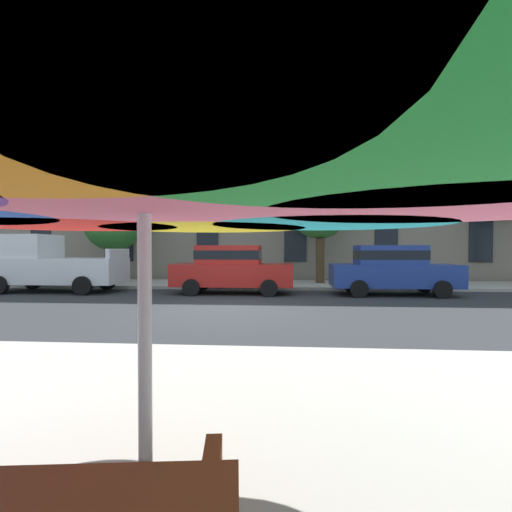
{
  "coord_description": "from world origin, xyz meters",
  "views": [
    {
      "loc": [
        1.81,
        -10.63,
        1.67
      ],
      "look_at": [
        0.71,
        3.2,
        1.4
      ],
      "focal_mm": 27.44,
      "sensor_mm": 36.0,
      "label": 1
    }
  ],
  "objects_px": {
    "pickup_white": "(50,265)",
    "sedan_red": "(232,268)",
    "street_tree_left": "(113,217)",
    "sedan_blue": "(392,268)",
    "patio_umbrella": "(144,155)",
    "street_tree_middle": "(319,209)"
  },
  "relations": [
    {
      "from": "pickup_white",
      "to": "sedan_red",
      "type": "distance_m",
      "value": 7.06
    },
    {
      "from": "street_tree_left",
      "to": "sedan_blue",
      "type": "bearing_deg",
      "value": -15.8
    },
    {
      "from": "sedan_red",
      "to": "patio_umbrella",
      "type": "bearing_deg",
      "value": -83.58
    },
    {
      "from": "sedan_blue",
      "to": "patio_umbrella",
      "type": "xyz_separation_m",
      "value": [
        -4.36,
        -12.7,
        1.12
      ]
    },
    {
      "from": "street_tree_left",
      "to": "street_tree_middle",
      "type": "bearing_deg",
      "value": 1.54
    },
    {
      "from": "street_tree_left",
      "to": "patio_umbrella",
      "type": "relative_size",
      "value": 1.18
    },
    {
      "from": "pickup_white",
      "to": "street_tree_middle",
      "type": "relative_size",
      "value": 1.05
    },
    {
      "from": "pickup_white",
      "to": "street_tree_middle",
      "type": "distance_m",
      "value": 11.4
    },
    {
      "from": "pickup_white",
      "to": "sedan_red",
      "type": "relative_size",
      "value": 1.16
    },
    {
      "from": "pickup_white",
      "to": "patio_umbrella",
      "type": "distance_m",
      "value": 15.31
    },
    {
      "from": "sedan_blue",
      "to": "pickup_white",
      "type": "bearing_deg",
      "value": 180.0
    },
    {
      "from": "sedan_red",
      "to": "street_tree_left",
      "type": "distance_m",
      "value": 7.3
    },
    {
      "from": "sedan_blue",
      "to": "street_tree_middle",
      "type": "relative_size",
      "value": 0.91
    },
    {
      "from": "pickup_white",
      "to": "sedan_red",
      "type": "bearing_deg",
      "value": -0.0
    },
    {
      "from": "sedan_blue",
      "to": "street_tree_middle",
      "type": "xyz_separation_m",
      "value": [
        -2.32,
        3.62,
        2.5
      ]
    },
    {
      "from": "street_tree_left",
      "to": "street_tree_middle",
      "type": "relative_size",
      "value": 0.97
    },
    {
      "from": "pickup_white",
      "to": "street_tree_middle",
      "type": "height_order",
      "value": "street_tree_middle"
    },
    {
      "from": "street_tree_middle",
      "to": "patio_umbrella",
      "type": "relative_size",
      "value": 1.22
    },
    {
      "from": "sedan_red",
      "to": "sedan_blue",
      "type": "distance_m",
      "value": 5.79
    },
    {
      "from": "street_tree_middle",
      "to": "pickup_white",
      "type": "bearing_deg",
      "value": -161.01
    },
    {
      "from": "patio_umbrella",
      "to": "sedan_blue",
      "type": "bearing_deg",
      "value": 71.05
    },
    {
      "from": "sedan_red",
      "to": "patio_umbrella",
      "type": "xyz_separation_m",
      "value": [
        1.43,
        -12.7,
        1.12
      ]
    }
  ]
}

